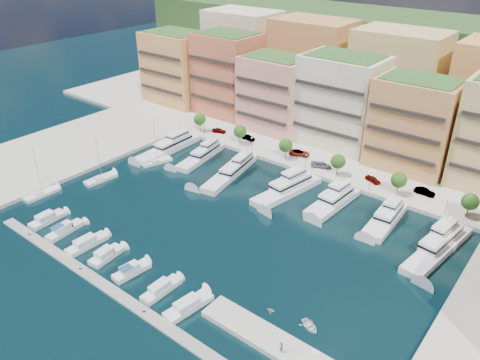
{
  "coord_description": "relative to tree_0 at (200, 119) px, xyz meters",
  "views": [
    {
      "loc": [
        55.11,
        -65.75,
        57.0
      ],
      "look_at": [
        -3.89,
        8.29,
        6.0
      ],
      "focal_mm": 35.0,
      "sensor_mm": 36.0,
      "label": 1
    }
  ],
  "objects": [
    {
      "name": "sailboat_0",
      "position": [
        -3.51,
        -52.81,
        -4.43
      ],
      "size": [
        2.93,
        8.26,
        13.2
      ],
      "color": "silver",
      "rests_on": "ground"
    },
    {
      "name": "tree_2",
      "position": [
        32.0,
        0.0,
        0.0
      ],
      "size": [
        3.8,
        3.8,
        5.65
      ],
      "color": "#473323",
      "rests_on": "north_quay"
    },
    {
      "name": "yacht_0",
      "position": [
        1.76,
        -14.8,
        -3.53
      ],
      "size": [
        5.43,
        22.63,
        7.3
      ],
      "color": "silver",
      "rests_on": "ground"
    },
    {
      "name": "cruiser_0",
      "position": [
        7.94,
        -58.09,
        -4.2
      ],
      "size": [
        3.26,
        8.2,
        2.55
      ],
      "color": "silver",
      "rests_on": "ground"
    },
    {
      "name": "tree_5",
      "position": [
        80.0,
        0.0,
        0.0
      ],
      "size": [
        3.8,
        3.8,
        5.65
      ],
      "color": "#473323",
      "rests_on": "north_quay"
    },
    {
      "name": "backblock_2",
      "position": [
        45.0,
        40.5,
        11.26
      ],
      "size": [
        26.0,
        18.0,
        30.0
      ],
      "primitive_type": "cube",
      "color": "tan",
      "rests_on": "north_quay"
    },
    {
      "name": "lamppost_0",
      "position": [
        4.0,
        -2.3,
        -0.92
      ],
      "size": [
        0.3,
        0.3,
        4.2
      ],
      "color": "black",
      "rests_on": "north_quay"
    },
    {
      "name": "backblock_1",
      "position": [
        15.0,
        40.5,
        11.26
      ],
      "size": [
        26.0,
        18.0,
        30.0
      ],
      "primitive_type": "cube",
      "color": "#BF8747",
      "rests_on": "north_quay"
    },
    {
      "name": "cruiser_1",
      "position": [
        14.71,
        -58.11,
        -4.17
      ],
      "size": [
        3.31,
        8.68,
        2.66
      ],
      "color": "silver",
      "rests_on": "ground"
    },
    {
      "name": "sailboat_2",
      "position": [
        4.97,
        -23.12,
        -4.43
      ],
      "size": [
        5.17,
        8.88,
        13.2
      ],
      "color": "silver",
      "rests_on": "ground"
    },
    {
      "name": "tree_3",
      "position": [
        48.0,
        0.0,
        0.0
      ],
      "size": [
        3.8,
        3.8,
        5.65
      ],
      "color": "#473323",
      "rests_on": "north_quay"
    },
    {
      "name": "tree_4",
      "position": [
        64.0,
        0.0,
        0.0
      ],
      "size": [
        3.8,
        3.8,
        5.65
      ],
      "color": "#473323",
      "rests_on": "north_quay"
    },
    {
      "name": "cruiser_4",
      "position": [
        36.32,
        -58.1,
        -4.17
      ],
      "size": [
        3.28,
        7.57,
        2.66
      ],
      "color": "silver",
      "rests_on": "ground"
    },
    {
      "name": "yacht_1",
      "position": [
        12.95,
        -13.16,
        -3.65
      ],
      "size": [
        7.16,
        19.24,
        7.3
      ],
      "color": "silver",
      "rests_on": "ground"
    },
    {
      "name": "yacht_2",
      "position": [
        25.54,
        -15.11,
        -3.53
      ],
      "size": [
        8.48,
        23.56,
        7.3
      ],
      "color": "silver",
      "rests_on": "ground"
    },
    {
      "name": "car_4",
      "position": [
        56.99,
        2.03,
        -3.02
      ],
      "size": [
        4.6,
        3.09,
        1.45
      ],
      "primitive_type": "imported",
      "rotation": [
        0.0,
        0.0,
        1.22
      ],
      "color": "gray",
      "rests_on": "north_quay"
    },
    {
      "name": "tree_0",
      "position": [
        0.0,
        0.0,
        0.0
      ],
      "size": [
        3.8,
        3.8,
        5.65
      ],
      "color": "#473323",
      "rests_on": "north_quay"
    },
    {
      "name": "car_0",
      "position": [
        5.87,
        2.32,
        -3.0
      ],
      "size": [
        4.72,
        3.07,
        1.49
      ],
      "primitive_type": "imported",
      "rotation": [
        0.0,
        0.0,
        1.9
      ],
      "color": "gray",
      "rests_on": "north_quay"
    },
    {
      "name": "finger_pier",
      "position": [
        70.0,
        -55.5,
        -4.74
      ],
      "size": [
        32.0,
        5.0,
        2.0
      ],
      "primitive_type": "cube",
      "color": "#9E998E",
      "rests_on": "ground"
    },
    {
      "name": "apartment_4",
      "position": [
        60.0,
        16.49,
        8.07
      ],
      "size": [
        20.0,
        15.5,
        23.8
      ],
      "color": "#BF8747",
      "rests_on": "north_quay"
    },
    {
      "name": "lamppost_4",
      "position": [
        76.0,
        -2.3,
        -0.92
      ],
      "size": [
        0.3,
        0.3,
        4.2
      ],
      "color": "black",
      "rests_on": "north_quay"
    },
    {
      "name": "west_quay",
      "position": [
        -22.0,
        -41.5,
        -4.74
      ],
      "size": [
        34.0,
        76.0,
        2.0
      ],
      "primitive_type": "cube",
      "color": "#9E998E",
      "rests_on": "ground"
    },
    {
      "name": "south_pontoon",
      "position": [
        37.0,
        -63.5,
        -4.74
      ],
      "size": [
        72.0,
        2.2,
        0.35
      ],
      "primitive_type": "cube",
      "color": "gray",
      "rests_on": "ground"
    },
    {
      "name": "tender_2",
      "position": [
        69.51,
        -49.03,
        -4.37
      ],
      "size": [
        4.4,
        3.89,
        0.75
      ],
      "primitive_type": "imported",
      "rotation": [
        0.0,
        0.0,
        1.14
      ],
      "color": "silver",
      "rests_on": "ground"
    },
    {
      "name": "car_2",
      "position": [
        34.23,
        3.76,
        -2.95
      ],
      "size": [
        6.21,
        4.29,
        1.58
      ],
      "primitive_type": "imported",
      "rotation": [
        0.0,
        0.0,
        1.89
      ],
      "color": "gray",
      "rests_on": "north_quay"
    },
    {
      "name": "car_5",
      "position": [
        69.3,
        3.75,
        -2.96
      ],
      "size": [
        4.81,
        1.75,
        1.57
      ],
      "primitive_type": "imported",
      "rotation": [
        0.0,
        0.0,
        1.55
      ],
      "color": "gray",
      "rests_on": "north_quay"
    },
    {
      "name": "cruiser_5",
      "position": [
        44.41,
        -58.09,
        -4.2
      ],
      "size": [
        2.53,
        8.07,
        2.55
      ],
      "color": "silver",
      "rests_on": "ground"
    },
    {
      "name": "apartment_1",
      "position": [
        -4.0,
        18.49,
        9.57
      ],
      "size": [
        20.0,
        16.5,
        26.8
      ],
      "color": "#C36441",
      "rests_on": "north_quay"
    },
    {
      "name": "person_0",
      "position": [
        69.08,
        -56.59,
        -2.83
      ],
      "size": [
        0.65,
        0.78,
        1.83
      ],
      "primitive_type": "imported",
      "rotation": [
        0.0,
        0.0,
        1.95
      ],
      "color": "#252D4B",
      "rests_on": "finger_pier"
    },
    {
      "name": "lamppost_3",
      "position": [
        58.0,
        -2.3,
        -0.92
      ],
      "size": [
        0.3,
        0.3,
        4.2
      ],
      "color": "black",
      "rests_on": "north_quay"
    },
    {
      "name": "yacht_3",
      "position": [
        42.42,
        -13.97,
        -3.53
      ],
      "size": [
        8.0,
        21.17,
        7.3
      ],
      "color": "silver",
      "rests_on": "ground"
    },
    {
      "name": "tree_1",
      "position": [
        16.0,
        0.0,
        0.0
      ],
      "size": [
        3.8,
        3.8,
        5.65
      ],
      "color": "#473323",
      "rests_on": "north_quay"
    },
    {
      "name": "tender_1",
      "position": [
        62.51,
        -49.94,
        -4.37
      ],
      "size": [
        1.63,
        1.48,
        0.74
      ],
      "primitive_type": "imported",
      "rotation": [
        0.0,
        0.0,
        1.77
      ],
      "color": "#C3BC95",
      "rests_on": "ground"
    },
    {
      "name": "cruiser_3",
      "position": [
        28.73,
        -58.08,
        -4.2
      ],
      "size": [
        3.51,
        7.43,
        2.55
      ],
      "color": "silver",
      "rests_on": "ground"
    },
    {
      "name": "yacht_4",
      "position": [
        53.82,
        -12.31,
        -3.65
      ],
      "size": [
        5.94,
        17.22,
        7.3
      ],
      "color": "silver",
      "rests_on": "ground"
    },
    {
      "name": "apartment_3",
      "position": [
        38.0,
        18.49,
        9.07
      ],
      "size": [
        22.0,
        16.5,
        25.8
      ],
      "color": "#FAE7C1",
      "rests_on": "north_quay"
    },
    {
      "name": "car_1",
      "position": [
        16.44,
        3.47,
        -3.03
      ],
      "size": [
        4.33,
        1.54,
        1.42
      ],
      "primitive_type": "imported",
      "rotation": [
        0.0,
        0.0,
        1.56
      ],
      "color": "gray",
      "rests_on": "north_quay"
    },
    {
      "name": "cruiser_2",
      "position": [
        22.49,
        -58.1,
        -4.2
      ],
      "size": [
        2.91,
        8.95,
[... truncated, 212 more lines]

